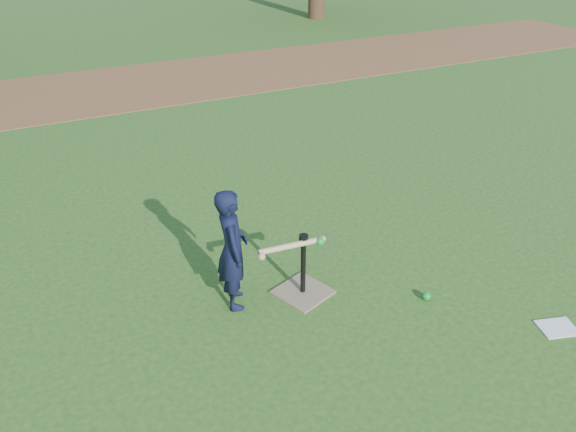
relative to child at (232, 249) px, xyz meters
name	(u,v)px	position (x,y,z in m)	size (l,w,h in m)	color
ground	(330,315)	(0.66, -0.54, -0.55)	(80.00, 80.00, 0.00)	#285116
dirt_strip	(131,86)	(0.66, 6.96, -0.55)	(24.00, 3.00, 0.01)	brown
child	(232,249)	(0.00, 0.00, 0.00)	(0.40, 0.26, 1.11)	black
wiffle_ball_ground	(426,296)	(1.53, -0.73, -0.51)	(0.08, 0.08, 0.08)	#0D992F
clipboard	(557,328)	(2.27, -1.52, -0.55)	(0.30, 0.23, 0.01)	white
batting_tee	(303,283)	(0.59, -0.16, -0.44)	(0.55, 0.55, 0.61)	#847253
swing_action	(295,246)	(0.49, -0.19, 0.00)	(0.63, 0.13, 0.08)	tan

